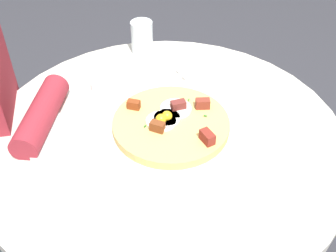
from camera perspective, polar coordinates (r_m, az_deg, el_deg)
name	(u,v)px	position (r m, az deg, el deg)	size (l,w,h in m)	color
dining_table	(165,177)	(1.16, -0.40, -6.97)	(0.91, 0.91, 0.71)	beige
pizza_plate	(171,130)	(1.03, 0.44, -0.59)	(0.33, 0.33, 0.01)	silver
breakfast_pizza	(171,124)	(1.02, 0.47, 0.28)	(0.29, 0.29, 0.05)	tan
bread_plate	(57,137)	(1.05, -15.05, -1.50)	(0.18, 0.18, 0.01)	silver
napkin	(206,68)	(1.27, 5.24, 7.95)	(0.17, 0.14, 0.00)	white
fork	(209,70)	(1.26, 5.69, 7.72)	(0.18, 0.01, 0.01)	silver
knife	(203,64)	(1.28, 4.83, 8.52)	(0.18, 0.01, 0.01)	silver
water_glass	(142,38)	(1.32, -3.58, 12.05)	(0.07, 0.07, 0.10)	silver
salt_shaker	(96,84)	(1.18, -9.88, 5.69)	(0.03, 0.03, 0.05)	white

